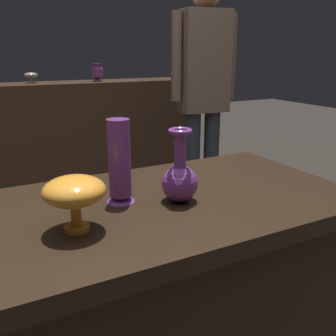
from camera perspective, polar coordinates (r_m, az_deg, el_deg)
display_plinth at (r=1.30m, az=-1.59°, el=-21.29°), size 1.20×0.64×0.80m
back_display_shelf at (r=3.23m, az=-19.14°, el=3.34°), size 2.60×0.40×0.99m
vase_centerpiece at (r=1.07m, az=1.80°, el=-1.59°), size 0.11×0.11×0.21m
vase_tall_behind at (r=1.07m, az=-7.44°, el=0.78°), size 0.08×0.08×0.24m
vase_left_accent at (r=0.91m, az=-14.15°, el=-3.66°), size 0.15×0.15×0.14m
shelf_vase_center at (r=3.19m, az=-20.25°, el=13.18°), size 0.10×0.10×0.08m
shelf_vase_right at (r=3.26m, az=-10.81°, el=14.33°), size 0.10×0.10×0.15m
visitor_near_right at (r=2.60m, az=5.48°, el=12.20°), size 0.47×0.22×1.68m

